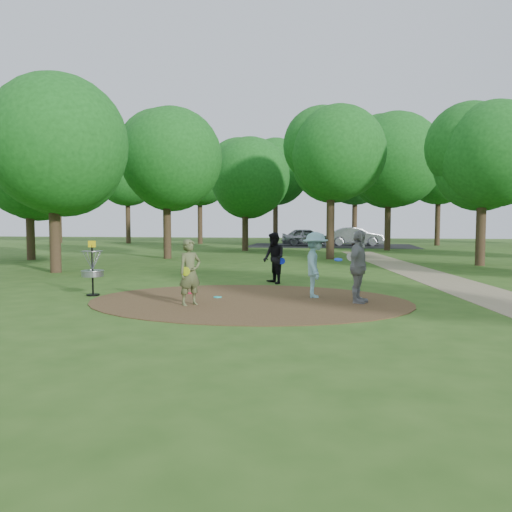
# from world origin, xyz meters

# --- Properties ---
(ground) EXTENTS (100.00, 100.00, 0.00)m
(ground) POSITION_xyz_m (0.00, 0.00, 0.00)
(ground) COLOR #2D5119
(ground) RESTS_ON ground
(dirt_clearing) EXTENTS (8.40, 8.40, 0.02)m
(dirt_clearing) POSITION_xyz_m (0.00, 0.00, 0.01)
(dirt_clearing) COLOR #47301C
(dirt_clearing) RESTS_ON ground
(footpath) EXTENTS (7.55, 39.89, 0.01)m
(footpath) POSITION_xyz_m (6.50, 2.00, 0.01)
(footpath) COLOR #8C7A5B
(footpath) RESTS_ON ground
(parking_lot) EXTENTS (14.00, 8.00, 0.01)m
(parking_lot) POSITION_xyz_m (2.00, 30.00, 0.00)
(parking_lot) COLOR black
(parking_lot) RESTS_ON ground
(player_observer_with_disc) EXTENTS (0.70, 0.70, 1.64)m
(player_observer_with_disc) POSITION_xyz_m (-1.32, -0.90, 0.82)
(player_observer_with_disc) COLOR #515A34
(player_observer_with_disc) RESTS_ON ground
(player_throwing_with_disc) EXTENTS (1.10, 1.20, 1.80)m
(player_throwing_with_disc) POSITION_xyz_m (1.69, 0.82, 0.90)
(player_throwing_with_disc) COLOR #82B9C2
(player_throwing_with_disc) RESTS_ON ground
(player_walking_with_disc) EXTENTS (1.00, 1.05, 1.72)m
(player_walking_with_disc) POSITION_xyz_m (0.21, 3.74, 0.86)
(player_walking_with_disc) COLOR black
(player_walking_with_disc) RESTS_ON ground
(player_waiting_with_disc) EXTENTS (0.79, 1.18, 1.86)m
(player_waiting_with_disc) POSITION_xyz_m (2.80, 0.07, 0.93)
(player_waiting_with_disc) COLOR gray
(player_waiting_with_disc) RESTS_ON ground
(disc_ground_cyan) EXTENTS (0.22, 0.22, 0.02)m
(disc_ground_cyan) POSITION_xyz_m (-0.93, 0.37, 0.03)
(disc_ground_cyan) COLOR #1AD6D1
(disc_ground_cyan) RESTS_ON dirt_clearing
(disc_ground_red) EXTENTS (0.22, 0.22, 0.02)m
(disc_ground_red) POSITION_xyz_m (-1.85, 0.99, 0.03)
(disc_ground_red) COLOR red
(disc_ground_red) RESTS_ON dirt_clearing
(car_left) EXTENTS (4.60, 2.43, 1.49)m
(car_left) POSITION_xyz_m (-0.05, 30.12, 0.74)
(car_left) COLOR #9D9FA5
(car_left) RESTS_ON ground
(car_right) EXTENTS (4.86, 2.10, 1.56)m
(car_right) POSITION_xyz_m (4.01, 30.55, 0.78)
(car_right) COLOR #9999A0
(car_right) RESTS_ON ground
(disc_golf_basket) EXTENTS (0.63, 0.63, 1.54)m
(disc_golf_basket) POSITION_xyz_m (-4.50, 0.30, 0.87)
(disc_golf_basket) COLOR black
(disc_golf_basket) RESTS_ON ground
(tree_ring) EXTENTS (37.43, 45.55, 9.53)m
(tree_ring) POSITION_xyz_m (1.03, 10.85, 5.20)
(tree_ring) COLOR #332316
(tree_ring) RESTS_ON ground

